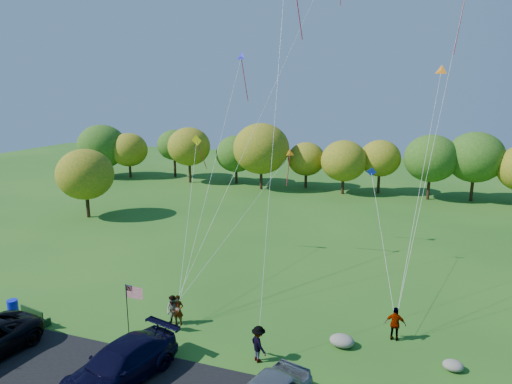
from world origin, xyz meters
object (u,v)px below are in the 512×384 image
Objects in this scene: flyer_b at (173,311)px; flyer_d at (395,324)px; flyer_c at (259,344)px; trash_barrel at (13,307)px; park_bench at (33,316)px; minivan_navy at (120,365)px; flyer_a at (178,310)px.

flyer_b is 11.83m from flyer_d.
flyer_c is 14.88m from trash_barrel.
flyer_c reaches higher than flyer_b.
flyer_d is 0.97× the size of park_bench.
park_bench is at bearing 45.85° from flyer_c.
minivan_navy is at bearing 36.30° from flyer_d.
flyer_b is at bearing 30.37° from park_bench.
flyer_a is at bearing 13.41° from flyer_d.
flyer_b is 0.95× the size of flyer_c.
flyer_a is 11.57m from flyer_d.
park_bench is 2.19m from trash_barrel.
trash_barrel is (-2.11, 0.57, -0.12)m from park_bench.
flyer_a is 1.94× the size of trash_barrel.
flyer_c is 12.80m from park_bench.
flyer_a is 0.27m from flyer_b.
flyer_b is 0.95× the size of flyer_d.
flyer_d is 2.07× the size of trash_barrel.
flyer_c is at bearing -29.85° from flyer_a.
flyer_d reaches higher than flyer_c.
flyer_b is (-0.34, 5.27, -0.05)m from minivan_navy.
park_bench is at bearing -15.16° from trash_barrel.
flyer_c is at bearing 36.17° from flyer_d.
flyer_b is 0.92× the size of park_bench.
trash_barrel is (-9.33, -2.03, -0.42)m from flyer_b.
trash_barrel is (-9.67, 3.24, -0.47)m from minivan_navy.
flyer_b is 1.96× the size of trash_barrel.
minivan_navy is 5.40m from flyer_a.
flyer_d is (6.02, 4.13, 0.00)m from flyer_c.
minivan_navy is at bearing 76.37° from flyer_c.
minivan_navy is 3.40× the size of flyer_b.
flyer_d reaches higher than flyer_b.
flyer_d is (11.23, 7.74, -0.00)m from minivan_navy.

